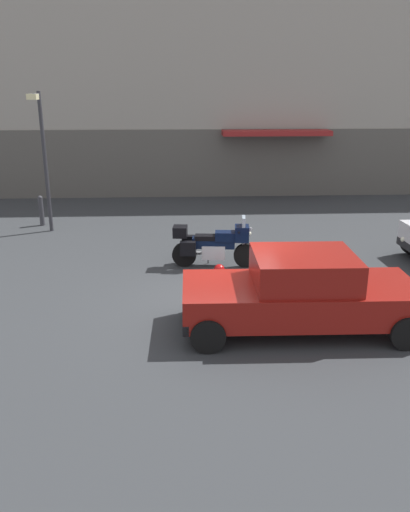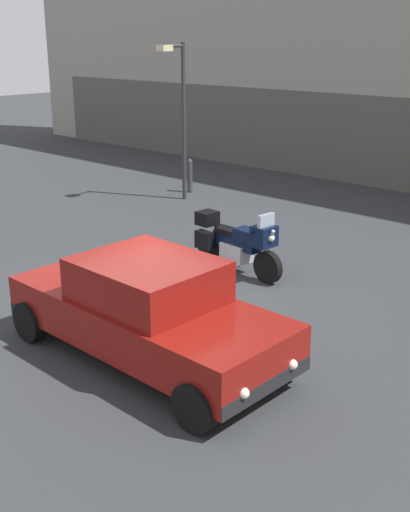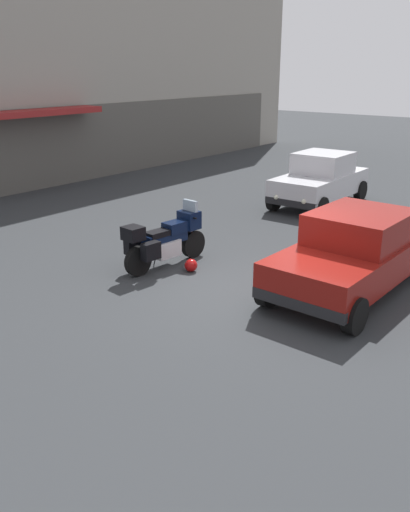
{
  "view_description": "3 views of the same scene",
  "coord_description": "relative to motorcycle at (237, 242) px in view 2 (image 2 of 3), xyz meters",
  "views": [
    {
      "loc": [
        -0.94,
        -10.45,
        4.6
      ],
      "look_at": [
        -0.4,
        0.43,
        0.97
      ],
      "focal_mm": 36.37,
      "sensor_mm": 36.0,
      "label": 1
    },
    {
      "loc": [
        7.76,
        -7.11,
        4.54
      ],
      "look_at": [
        0.45,
        0.92,
        0.84
      ],
      "focal_mm": 45.43,
      "sensor_mm": 36.0,
      "label": 2
    },
    {
      "loc": [
        -8.27,
        -5.27,
        4.18
      ],
      "look_at": [
        -0.63,
        0.89,
        0.73
      ],
      "focal_mm": 38.06,
      "sensor_mm": 36.0,
      "label": 3
    }
  ],
  "objects": [
    {
      "name": "car_sedan_far",
      "position": [
        1.44,
        -3.77,
        0.16
      ],
      "size": [
        4.6,
        1.97,
        1.56
      ],
      "rotation": [
        0.0,
        0.0,
        -0.02
      ],
      "color": "maroon",
      "rests_on": "ground"
    },
    {
      "name": "motorcycle",
      "position": [
        0.0,
        0.0,
        0.0
      ],
      "size": [
        2.26,
        0.83,
        1.36
      ],
      "rotation": [
        0.0,
        0.0,
        -0.09
      ],
      "color": "black",
      "rests_on": "ground"
    },
    {
      "name": "bollard_curbside",
      "position": [
        -5.55,
        4.48,
        -0.08
      ],
      "size": [
        0.16,
        0.16,
        1.03
      ],
      "color": "#333338",
      "rests_on": "ground"
    },
    {
      "name": "ground_plane",
      "position": [
        0.08,
        -2.45,
        -0.62
      ],
      "size": [
        80.0,
        80.0,
        0.0
      ],
      "primitive_type": "plane",
      "color": "#2D3033"
    },
    {
      "name": "streetlamp_curbside",
      "position": [
        -5.08,
        3.6,
        2.08
      ],
      "size": [
        0.28,
        0.94,
        4.38
      ],
      "color": "#2D2D33",
      "rests_on": "ground"
    },
    {
      "name": "helmet",
      "position": [
        0.11,
        -0.64,
        -0.48
      ],
      "size": [
        0.28,
        0.28,
        0.28
      ],
      "primitive_type": "sphere",
      "color": "#990C0C",
      "rests_on": "ground"
    }
  ]
}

